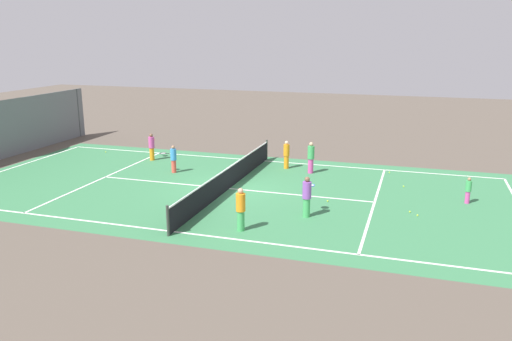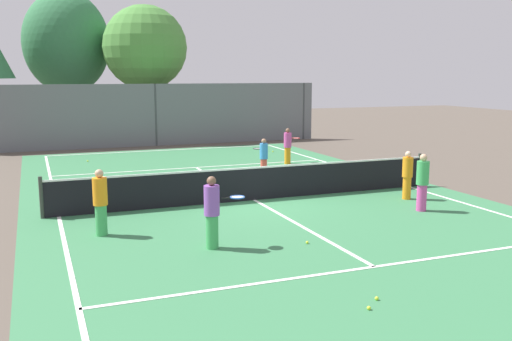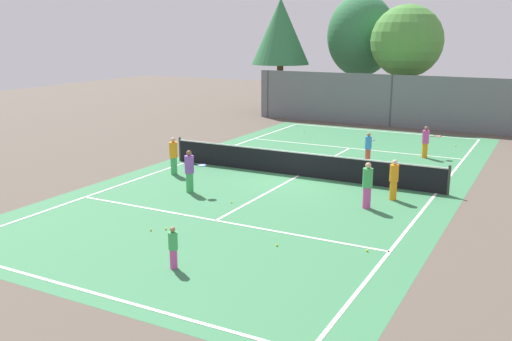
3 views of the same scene
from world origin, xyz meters
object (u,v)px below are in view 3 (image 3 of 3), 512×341
object	(u,v)px
player_5	(190,171)
player_6	(368,147)
player_3	(174,156)
tennis_ball_5	(166,229)
tennis_ball_1	(367,251)
tennis_ball_4	(151,230)
tennis_ball_6	(232,202)
player_1	(173,247)
player_2	(367,185)
player_0	(426,142)
tennis_ball_3	(277,245)
tennis_ball_2	(304,132)
tennis_ball_0	(456,146)
player_4	(394,179)

from	to	relation	value
player_5	player_6	bearing A→B (deg)	60.69
player_3	tennis_ball_5	size ratio (longest dim) A/B	23.58
tennis_ball_1	tennis_ball_4	size ratio (longest dim) A/B	1.00
tennis_ball_4	tennis_ball_6	bearing A→B (deg)	78.97
player_1	player_2	world-z (taller)	player_2
player_5	player_6	world-z (taller)	player_5
player_0	tennis_ball_1	bearing A→B (deg)	-84.89
player_1	tennis_ball_3	distance (m)	3.08
player_5	tennis_ball_1	size ratio (longest dim) A/B	23.85
tennis_ball_4	tennis_ball_5	xyz separation A→B (m)	(0.34, 0.29, 0.00)
player_6	tennis_ball_2	bearing A→B (deg)	133.53
player_1	player_2	distance (m)	7.61
tennis_ball_0	tennis_ball_2	distance (m)	8.54
player_3	tennis_ball_4	bearing A→B (deg)	-59.82
tennis_ball_3	tennis_ball_2	bearing A→B (deg)	110.91
tennis_ball_2	tennis_ball_6	distance (m)	14.53
tennis_ball_4	tennis_ball_5	size ratio (longest dim) A/B	1.00
player_4	tennis_ball_5	size ratio (longest dim) A/B	21.94
player_6	tennis_ball_5	distance (m)	11.78
player_2	tennis_ball_1	world-z (taller)	player_2
player_5	tennis_ball_1	bearing A→B (deg)	-19.00
player_5	tennis_ball_0	distance (m)	15.38
player_0	player_3	bearing A→B (deg)	-136.16
player_3	player_4	xyz separation A→B (m)	(8.95, 0.66, -0.06)
player_1	player_6	size ratio (longest dim) A/B	0.79
player_2	tennis_ball_1	size ratio (longest dim) A/B	23.82
player_2	tennis_ball_4	xyz separation A→B (m)	(-4.98, -5.19, -0.77)
tennis_ball_1	tennis_ball_4	bearing A→B (deg)	-166.91
tennis_ball_5	tennis_ball_3	bearing A→B (deg)	6.01
player_4	player_6	world-z (taller)	player_4
player_0	tennis_ball_1	world-z (taller)	player_0
player_0	player_3	size ratio (longest dim) A/B	0.96
player_6	tennis_ball_6	xyz separation A→B (m)	(-2.31, -8.18, -0.68)
tennis_ball_6	tennis_ball_4	bearing A→B (deg)	-101.03
player_1	tennis_ball_0	distance (m)	19.83
tennis_ball_5	player_2	bearing A→B (deg)	46.53
player_0	player_5	size ratio (longest dim) A/B	0.94
tennis_ball_4	tennis_ball_6	world-z (taller)	same
tennis_ball_1	tennis_ball_5	size ratio (longest dim) A/B	1.00
tennis_ball_0	tennis_ball_4	distance (m)	18.54
player_4	tennis_ball_3	distance (m)	6.18
tennis_ball_1	player_4	bearing A→B (deg)	97.37
player_6	player_1	bearing A→B (deg)	-93.25
player_0	player_6	world-z (taller)	player_0
player_1	tennis_ball_3	world-z (taller)	player_1
player_0	tennis_ball_6	world-z (taller)	player_0
player_1	player_3	size ratio (longest dim) A/B	0.71
tennis_ball_4	player_6	bearing A→B (deg)	75.66
tennis_ball_2	player_1	bearing A→B (deg)	-76.00
player_4	player_6	xyz separation A→B (m)	(-2.51, 5.17, -0.02)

